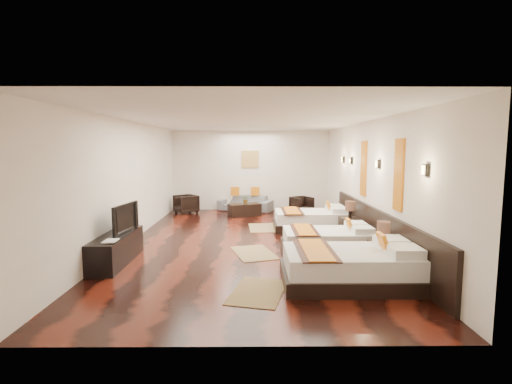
{
  "coord_description": "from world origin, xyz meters",
  "views": [
    {
      "loc": [
        0.1,
        -8.73,
        2.17
      ],
      "look_at": [
        0.18,
        0.64,
        1.1
      ],
      "focal_mm": 26.77,
      "sensor_mm": 36.0,
      "label": 1
    }
  ],
  "objects_px": {
    "bed_near": "(352,266)",
    "nightstand_b": "(350,225)",
    "tv": "(121,218)",
    "table_plant": "(246,199)",
    "book": "(104,241)",
    "sofa": "(245,203)",
    "figurine": "(129,218)",
    "bed_mid": "(329,241)",
    "armchair_right": "(302,205)",
    "bed_far": "(312,220)",
    "coffee_table": "(244,210)",
    "armchair_left": "(186,204)",
    "tv_console": "(117,249)",
    "nightstand_a": "(383,252)"
  },
  "relations": [
    {
      "from": "nightstand_b",
      "to": "figurine",
      "type": "xyz_separation_m",
      "value": [
        -4.94,
        -1.17,
        0.41
      ]
    },
    {
      "from": "nightstand_a",
      "to": "tv",
      "type": "bearing_deg",
      "value": 173.3
    },
    {
      "from": "bed_mid",
      "to": "armchair_left",
      "type": "bearing_deg",
      "value": 128.17
    },
    {
      "from": "tv",
      "to": "table_plant",
      "type": "relative_size",
      "value": 3.43
    },
    {
      "from": "bed_near",
      "to": "armchair_right",
      "type": "relative_size",
      "value": 3.45
    },
    {
      "from": "nightstand_b",
      "to": "sofa",
      "type": "relative_size",
      "value": 0.49
    },
    {
      "from": "bed_far",
      "to": "figurine",
      "type": "height_order",
      "value": "figurine"
    },
    {
      "from": "bed_mid",
      "to": "armchair_right",
      "type": "xyz_separation_m",
      "value": [
        0.04,
        4.8,
        0.04
      ]
    },
    {
      "from": "nightstand_a",
      "to": "tv_console",
      "type": "distance_m",
      "value": 4.96
    },
    {
      "from": "tv",
      "to": "figurine",
      "type": "xyz_separation_m",
      "value": [
        -0.05,
        0.62,
        -0.1
      ]
    },
    {
      "from": "tv_console",
      "to": "table_plant",
      "type": "height_order",
      "value": "table_plant"
    },
    {
      "from": "nightstand_b",
      "to": "bed_near",
      "type": "bearing_deg",
      "value": -103.51
    },
    {
      "from": "tv",
      "to": "table_plant",
      "type": "bearing_deg",
      "value": -17.14
    },
    {
      "from": "book",
      "to": "armchair_right",
      "type": "bearing_deg",
      "value": 55.2
    },
    {
      "from": "book",
      "to": "armchair_right",
      "type": "relative_size",
      "value": 0.49
    },
    {
      "from": "bed_mid",
      "to": "coffee_table",
      "type": "relative_size",
      "value": 1.89
    },
    {
      "from": "sofa",
      "to": "table_plant",
      "type": "bearing_deg",
      "value": -65.7
    },
    {
      "from": "bed_far",
      "to": "tv",
      "type": "distance_m",
      "value": 5.06
    },
    {
      "from": "bed_far",
      "to": "coffee_table",
      "type": "relative_size",
      "value": 1.99
    },
    {
      "from": "bed_mid",
      "to": "bed_far",
      "type": "distance_m",
      "value": 2.3
    },
    {
      "from": "bed_mid",
      "to": "bed_near",
      "type": "bearing_deg",
      "value": -89.89
    },
    {
      "from": "tv_console",
      "to": "armchair_right",
      "type": "relative_size",
      "value": 2.85
    },
    {
      "from": "bed_near",
      "to": "sofa",
      "type": "relative_size",
      "value": 1.17
    },
    {
      "from": "tv",
      "to": "sofa",
      "type": "distance_m",
      "value": 6.36
    },
    {
      "from": "table_plant",
      "to": "bed_mid",
      "type": "bearing_deg",
      "value": -67.45
    },
    {
      "from": "armchair_left",
      "to": "figurine",
      "type": "bearing_deg",
      "value": -40.67
    },
    {
      "from": "book",
      "to": "sofa",
      "type": "height_order",
      "value": "book"
    },
    {
      "from": "tv_console",
      "to": "figurine",
      "type": "distance_m",
      "value": 0.91
    },
    {
      "from": "bed_near",
      "to": "sofa",
      "type": "bearing_deg",
      "value": 104.51
    },
    {
      "from": "nightstand_b",
      "to": "book",
      "type": "xyz_separation_m",
      "value": [
        -4.94,
        -2.53,
        0.24
      ]
    },
    {
      "from": "bed_far",
      "to": "nightstand_b",
      "type": "bearing_deg",
      "value": -54.66
    },
    {
      "from": "bed_near",
      "to": "bed_far",
      "type": "relative_size",
      "value": 1.09
    },
    {
      "from": "nightstand_b",
      "to": "sofa",
      "type": "height_order",
      "value": "nightstand_b"
    },
    {
      "from": "tv",
      "to": "table_plant",
      "type": "distance_m",
      "value": 5.47
    },
    {
      "from": "coffee_table",
      "to": "bed_far",
      "type": "bearing_deg",
      "value": -47.65
    },
    {
      "from": "bed_near",
      "to": "tv_console",
      "type": "relative_size",
      "value": 1.21
    },
    {
      "from": "tv",
      "to": "figurine",
      "type": "distance_m",
      "value": 0.63
    },
    {
      "from": "tv",
      "to": "figurine",
      "type": "height_order",
      "value": "tv"
    },
    {
      "from": "tv",
      "to": "bed_mid",
      "type": "bearing_deg",
      "value": -74.46
    },
    {
      "from": "bed_near",
      "to": "nightstand_b",
      "type": "xyz_separation_m",
      "value": [
        0.75,
        3.11,
        0.03
      ]
    },
    {
      "from": "nightstand_b",
      "to": "tv",
      "type": "bearing_deg",
      "value": -159.9
    },
    {
      "from": "sofa",
      "to": "armchair_left",
      "type": "height_order",
      "value": "armchair_left"
    },
    {
      "from": "figurine",
      "to": "table_plant",
      "type": "relative_size",
      "value": 1.27
    },
    {
      "from": "sofa",
      "to": "coffee_table",
      "type": "relative_size",
      "value": 1.86
    },
    {
      "from": "nightstand_a",
      "to": "tv_console",
      "type": "bearing_deg",
      "value": 175.2
    },
    {
      "from": "bed_far",
      "to": "nightstand_b",
      "type": "relative_size",
      "value": 2.19
    },
    {
      "from": "nightstand_a",
      "to": "nightstand_b",
      "type": "xyz_separation_m",
      "value": [
        0.0,
        2.37,
        0.01
      ]
    },
    {
      "from": "tv_console",
      "to": "armchair_right",
      "type": "distance_m",
      "value": 6.95
    },
    {
      "from": "nightstand_b",
      "to": "tv",
      "type": "height_order",
      "value": "tv"
    },
    {
      "from": "nightstand_a",
      "to": "coffee_table",
      "type": "xyz_separation_m",
      "value": [
        -2.62,
        5.47,
        -0.11
      ]
    }
  ]
}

